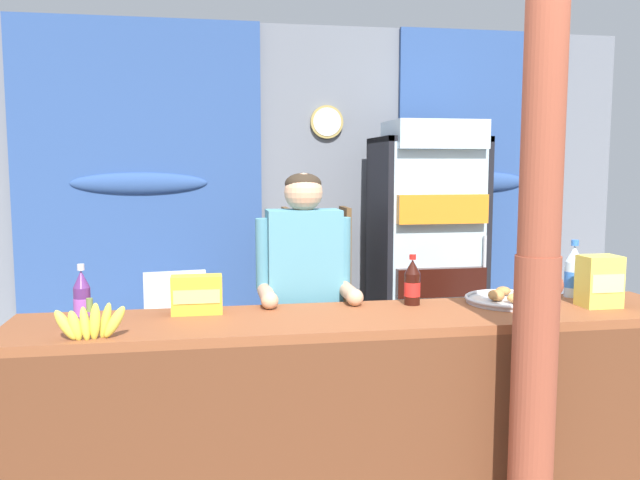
{
  "coord_description": "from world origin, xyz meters",
  "views": [
    {
      "loc": [
        -0.79,
        -2.28,
        1.57
      ],
      "look_at": [
        -0.21,
        1.03,
        1.19
      ],
      "focal_mm": 36.75,
      "sensor_mm": 36.0,
      "label": 1
    }
  ],
  "objects_px": {
    "stall_counter": "(368,403)",
    "soda_bottle_water": "(574,273)",
    "snack_box_instant_noodle": "(599,281)",
    "pastry_tray": "(510,299)",
    "plastic_lawn_chair": "(178,328)",
    "shopkeeper": "(304,289)",
    "timber_post": "(538,269)",
    "drink_fridge": "(427,239)",
    "snack_box_choco_powder": "(197,295)",
    "soda_bottle_cola": "(412,283)",
    "soda_bottle_grape_soda": "(82,300)",
    "bottle_shelf_rack": "(316,290)",
    "banana_bunch": "(90,323)"
  },
  "relations": [
    {
      "from": "snack_box_choco_powder",
      "to": "pastry_tray",
      "type": "distance_m",
      "value": 1.46
    },
    {
      "from": "shopkeeper",
      "to": "timber_post",
      "type": "bearing_deg",
      "value": -48.73
    },
    {
      "from": "snack_box_instant_noodle",
      "to": "plastic_lawn_chair",
      "type": "bearing_deg",
      "value": 139.49
    },
    {
      "from": "snack_box_choco_powder",
      "to": "soda_bottle_water",
      "type": "bearing_deg",
      "value": 1.8
    },
    {
      "from": "plastic_lawn_chair",
      "to": "stall_counter",
      "type": "bearing_deg",
      "value": -64.18
    },
    {
      "from": "stall_counter",
      "to": "soda_bottle_grape_soda",
      "type": "height_order",
      "value": "soda_bottle_grape_soda"
    },
    {
      "from": "drink_fridge",
      "to": "snack_box_choco_powder",
      "type": "xyz_separation_m",
      "value": [
        -1.65,
        -1.7,
        -0.03
      ]
    },
    {
      "from": "plastic_lawn_chair",
      "to": "soda_bottle_cola",
      "type": "bearing_deg",
      "value": -52.73
    },
    {
      "from": "drink_fridge",
      "to": "plastic_lawn_chair",
      "type": "bearing_deg",
      "value": -174.22
    },
    {
      "from": "soda_bottle_water",
      "to": "drink_fridge",
      "type": "bearing_deg",
      "value": 96.34
    },
    {
      "from": "soda_bottle_cola",
      "to": "stall_counter",
      "type": "bearing_deg",
      "value": -135.1
    },
    {
      "from": "bottle_shelf_rack",
      "to": "snack_box_instant_noodle",
      "type": "bearing_deg",
      "value": -64.03
    },
    {
      "from": "soda_bottle_grape_soda",
      "to": "pastry_tray",
      "type": "height_order",
      "value": "soda_bottle_grape_soda"
    },
    {
      "from": "drink_fridge",
      "to": "shopkeeper",
      "type": "height_order",
      "value": "drink_fridge"
    },
    {
      "from": "stall_counter",
      "to": "soda_bottle_water",
      "type": "xyz_separation_m",
      "value": [
        1.12,
        0.32,
        0.48
      ]
    },
    {
      "from": "soda_bottle_grape_soda",
      "to": "pastry_tray",
      "type": "relative_size",
      "value": 0.61
    },
    {
      "from": "shopkeeper",
      "to": "snack_box_instant_noodle",
      "type": "xyz_separation_m",
      "value": [
        1.3,
        -0.47,
        0.08
      ]
    },
    {
      "from": "pastry_tray",
      "to": "stall_counter",
      "type": "bearing_deg",
      "value": -163.0
    },
    {
      "from": "pastry_tray",
      "to": "banana_bunch",
      "type": "relative_size",
      "value": 1.47
    },
    {
      "from": "bottle_shelf_rack",
      "to": "soda_bottle_water",
      "type": "bearing_deg",
      "value": -61.01
    },
    {
      "from": "soda_bottle_water",
      "to": "snack_box_choco_powder",
      "type": "xyz_separation_m",
      "value": [
        -1.83,
        -0.06,
        -0.04
      ]
    },
    {
      "from": "bottle_shelf_rack",
      "to": "snack_box_instant_noodle",
      "type": "relative_size",
      "value": 5.39
    },
    {
      "from": "snack_box_instant_noodle",
      "to": "pastry_tray",
      "type": "distance_m",
      "value": 0.4
    },
    {
      "from": "snack_box_choco_powder",
      "to": "timber_post",
      "type": "bearing_deg",
      "value": -24.03
    },
    {
      "from": "plastic_lawn_chair",
      "to": "snack_box_instant_noodle",
      "type": "height_order",
      "value": "snack_box_instant_noodle"
    },
    {
      "from": "plastic_lawn_chair",
      "to": "snack_box_choco_powder",
      "type": "xyz_separation_m",
      "value": [
        0.15,
        -1.52,
        0.52
      ]
    },
    {
      "from": "soda_bottle_grape_soda",
      "to": "bottle_shelf_rack",
      "type": "bearing_deg",
      "value": 56.89
    },
    {
      "from": "pastry_tray",
      "to": "plastic_lawn_chair",
      "type": "bearing_deg",
      "value": 136.08
    },
    {
      "from": "drink_fridge",
      "to": "shopkeeper",
      "type": "distance_m",
      "value": 1.8
    },
    {
      "from": "bottle_shelf_rack",
      "to": "soda_bottle_cola",
      "type": "bearing_deg",
      "value": -85.41
    },
    {
      "from": "drink_fridge",
      "to": "snack_box_instant_noodle",
      "type": "relative_size",
      "value": 8.0
    },
    {
      "from": "stall_counter",
      "to": "snack_box_instant_noodle",
      "type": "distance_m",
      "value": 1.22
    },
    {
      "from": "bottle_shelf_rack",
      "to": "pastry_tray",
      "type": "xyz_separation_m",
      "value": [
        0.61,
        -1.88,
        0.29
      ]
    },
    {
      "from": "stall_counter",
      "to": "soda_bottle_grape_soda",
      "type": "bearing_deg",
      "value": 174.23
    },
    {
      "from": "snack_box_choco_powder",
      "to": "pastry_tray",
      "type": "relative_size",
      "value": 0.53
    },
    {
      "from": "plastic_lawn_chair",
      "to": "soda_bottle_cola",
      "type": "height_order",
      "value": "soda_bottle_cola"
    },
    {
      "from": "snack_box_choco_powder",
      "to": "soda_bottle_cola",
      "type": "bearing_deg",
      "value": 1.08
    },
    {
      "from": "plastic_lawn_chair",
      "to": "shopkeeper",
      "type": "height_order",
      "value": "shopkeeper"
    },
    {
      "from": "drink_fridge",
      "to": "pastry_tray",
      "type": "bearing_deg",
      "value": -96.36
    },
    {
      "from": "shopkeeper",
      "to": "soda_bottle_cola",
      "type": "relative_size",
      "value": 6.51
    },
    {
      "from": "drink_fridge",
      "to": "shopkeeper",
      "type": "bearing_deg",
      "value": -128.99
    },
    {
      "from": "banana_bunch",
      "to": "soda_bottle_water",
      "type": "bearing_deg",
      "value": 10.8
    },
    {
      "from": "drink_fridge",
      "to": "banana_bunch",
      "type": "height_order",
      "value": "drink_fridge"
    },
    {
      "from": "shopkeeper",
      "to": "snack_box_choco_powder",
      "type": "distance_m",
      "value": 0.61
    },
    {
      "from": "soda_bottle_water",
      "to": "pastry_tray",
      "type": "bearing_deg",
      "value": -166.6
    },
    {
      "from": "drink_fridge",
      "to": "soda_bottle_grape_soda",
      "type": "relative_size",
      "value": 7.47
    },
    {
      "from": "bottle_shelf_rack",
      "to": "banana_bunch",
      "type": "relative_size",
      "value": 4.52
    },
    {
      "from": "timber_post",
      "to": "snack_box_instant_noodle",
      "type": "relative_size",
      "value": 10.43
    },
    {
      "from": "plastic_lawn_chair",
      "to": "pastry_tray",
      "type": "height_order",
      "value": "pastry_tray"
    },
    {
      "from": "soda_bottle_cola",
      "to": "pastry_tray",
      "type": "distance_m",
      "value": 0.48
    }
  ]
}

